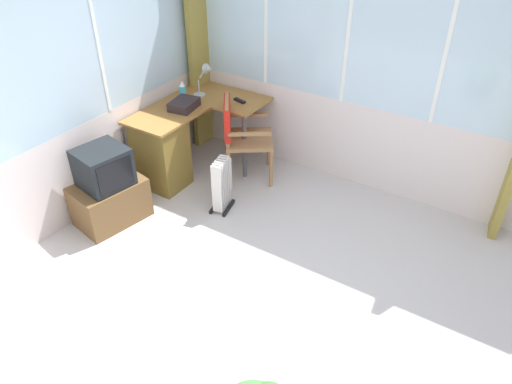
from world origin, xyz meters
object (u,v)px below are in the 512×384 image
at_px(tv_on_stand, 108,190).
at_px(tv_remote, 240,101).
at_px(desk, 166,147).
at_px(desk_lamp, 206,75).
at_px(spray_bottle, 183,91).
at_px(space_heater, 222,183).
at_px(wooden_armchair, 237,129).
at_px(paper_tray, 184,104).

bearing_deg(tv_on_stand, tv_remote, -16.13).
xyz_separation_m(desk, tv_on_stand, (-0.81, 0.01, -0.07)).
height_order(desk, desk_lamp, desk_lamp).
xyz_separation_m(spray_bottle, space_heater, (-0.52, -0.85, -0.57)).
height_order(desk_lamp, space_heater, desk_lamp).
bearing_deg(tv_on_stand, desk, -0.42).
bearing_deg(wooden_armchair, tv_on_stand, 155.67).
height_order(desk, tv_remote, tv_remote).
relative_size(spray_bottle, tv_on_stand, 0.28).
distance_m(spray_bottle, wooden_armchair, 0.72).
relative_size(desk_lamp, wooden_armchair, 0.39).
xyz_separation_m(desk, space_heater, (-0.07, -0.77, -0.13)).
xyz_separation_m(desk, paper_tray, (0.29, -0.05, 0.38)).
relative_size(desk, desk_lamp, 3.86).
relative_size(desk_lamp, spray_bottle, 1.60).
bearing_deg(desk, space_heater, -95.54).
xyz_separation_m(desk_lamp, tv_on_stand, (-1.51, 0.04, -0.63)).
distance_m(desk_lamp, paper_tray, 0.45).
distance_m(desk, wooden_armchair, 0.77).
bearing_deg(tv_on_stand, desk_lamp, -1.67).
bearing_deg(desk_lamp, spray_bottle, 154.39).
distance_m(desk_lamp, spray_bottle, 0.31).
height_order(paper_tray, wooden_armchair, wooden_armchair).
relative_size(tv_remote, spray_bottle, 0.69).
distance_m(spray_bottle, tv_on_stand, 1.36).
bearing_deg(space_heater, desk, 84.46).
distance_m(paper_tray, space_heater, 0.95).
relative_size(wooden_armchair, space_heater, 1.63).
xyz_separation_m(desk, spray_bottle, (0.44, 0.09, 0.44)).
distance_m(tv_remote, space_heater, 0.99).
bearing_deg(tv_remote, wooden_armchair, -137.49).
bearing_deg(desk, tv_on_stand, 179.58).
bearing_deg(space_heater, paper_tray, 63.30).
relative_size(spray_bottle, wooden_armchair, 0.24).
height_order(desk_lamp, paper_tray, desk_lamp).
bearing_deg(desk, paper_tray, -10.68).
relative_size(desk_lamp, paper_tray, 1.15).
relative_size(tv_remote, tv_on_stand, 0.20).
bearing_deg(paper_tray, space_heater, -116.70).
bearing_deg(desk, spray_bottle, 10.99).
bearing_deg(space_heater, spray_bottle, 58.82).
bearing_deg(paper_tray, wooden_armchair, -69.68).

